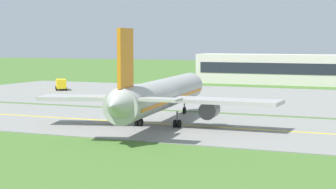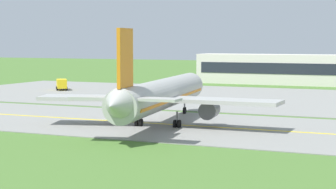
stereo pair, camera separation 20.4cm
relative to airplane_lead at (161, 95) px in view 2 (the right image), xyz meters
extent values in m
plane|color=#47702D|center=(-7.92, 1.27, -4.13)|extent=(500.00, 500.00, 0.00)
cube|color=gray|center=(-7.92, 1.27, -4.08)|extent=(240.00, 28.00, 0.10)
cube|color=gray|center=(2.08, 43.27, -4.08)|extent=(140.00, 52.00, 0.10)
cube|color=yellow|center=(-7.92, 1.27, -4.03)|extent=(220.00, 0.60, 0.01)
cylinder|color=#ADADA8|center=(-0.08, 0.48, 0.07)|extent=(9.32, 34.20, 4.00)
cone|color=#ADADA8|center=(-2.95, 18.45, 0.07)|extent=(4.16, 3.17, 3.80)
cone|color=#ADADA8|center=(2.83, -17.69, 0.47)|extent=(3.86, 3.70, 3.40)
cube|color=orange|center=(-0.08, 0.48, -0.43)|extent=(8.97, 31.53, 0.36)
cube|color=#1E232D|center=(-2.60, 16.28, 0.77)|extent=(3.64, 2.31, 0.70)
cube|color=#ADADA8|center=(-8.12, -3.03, -0.43)|extent=(15.75, 9.00, 0.50)
cylinder|color=#47474C|center=(-6.46, -0.74, -1.83)|extent=(2.81, 3.72, 2.30)
cylinder|color=black|center=(-6.72, 0.84, -1.83)|extent=(2.11, 0.58, 2.10)
cube|color=#ADADA8|center=(8.66, -0.35, -0.43)|extent=(15.09, 5.08, 0.50)
cylinder|color=#47474C|center=(6.37, 1.31, -1.83)|extent=(2.81, 3.72, 2.30)
cylinder|color=black|center=(6.12, 2.89, -1.83)|extent=(2.11, 0.58, 2.10)
cube|color=orange|center=(2.29, -14.33, 5.32)|extent=(1.09, 4.41, 6.50)
cube|color=#ADADA8|center=(-0.84, -15.03, 0.87)|extent=(6.42, 3.88, 0.30)
cube|color=#ADADA8|center=(5.48, -14.02, 0.87)|extent=(6.12, 2.72, 0.30)
cylinder|color=slate|center=(-2.13, 13.32, -2.76)|extent=(0.24, 0.24, 1.65)
cylinder|color=black|center=(-2.13, 13.32, -3.58)|extent=(0.52, 1.14, 1.10)
cylinder|color=slate|center=(-2.33, -1.90, -2.76)|extent=(0.24, 0.24, 1.65)
cylinder|color=black|center=(-2.60, -1.95, -3.58)|extent=(0.52, 1.14, 1.10)
cylinder|color=black|center=(-2.06, -1.86, -3.58)|extent=(0.52, 1.14, 1.10)
cylinder|color=slate|center=(2.81, -1.08, -2.76)|extent=(0.24, 0.24, 1.65)
cylinder|color=black|center=(2.53, -1.13, -3.58)|extent=(0.52, 1.14, 1.10)
cylinder|color=black|center=(3.08, -1.04, -3.58)|extent=(0.52, 1.14, 1.10)
cube|color=yellow|center=(-46.33, 45.74, -2.63)|extent=(2.68, 2.64, 1.80)
cube|color=#1E232D|center=(-46.79, 46.35, -2.32)|extent=(1.54, 1.20, 0.81)
cube|color=yellow|center=(-44.53, 43.34, -2.53)|extent=(4.20, 4.62, 2.00)
cylinder|color=orange|center=(-46.33, 45.74, -1.63)|extent=(0.20, 0.20, 0.18)
cylinder|color=black|center=(-47.13, 45.14, -3.68)|extent=(0.78, 0.90, 0.90)
cylinder|color=black|center=(-45.53, 46.34, -3.68)|extent=(0.78, 0.90, 0.90)
cylinder|color=black|center=(-44.87, 42.04, -3.68)|extent=(0.78, 0.90, 0.90)
cylinder|color=black|center=(-43.19, 43.30, -3.68)|extent=(0.78, 0.90, 0.90)
cube|color=beige|center=(8.73, 83.79, -0.29)|extent=(69.81, 8.85, 7.69)
cube|color=#1E232D|center=(8.73, 79.32, 0.10)|extent=(67.01, 0.10, 2.77)
camera|label=1|loc=(34.29, -74.94, 7.30)|focal=66.84mm
camera|label=2|loc=(34.47, -74.86, 7.30)|focal=66.84mm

